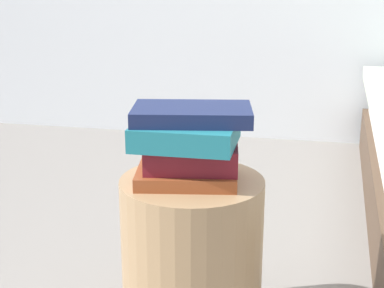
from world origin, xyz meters
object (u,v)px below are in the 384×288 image
Objects in this scene: book_teal at (186,133)px; side_table at (192,260)px; book_maroon at (191,155)px; book_rust at (187,174)px; book_navy at (191,114)px.

side_table is at bearing 43.01° from book_teal.
book_rust is at bearing -134.21° from book_maroon.
book_maroon is at bearing 44.59° from book_rust.
book_maroon is 0.93× the size of book_teal.
side_table is 0.39m from book_navy.
book_navy reaches higher than book_maroon.
book_maroon reaches higher than book_rust.
book_maroon is 0.06m from book_teal.
side_table is 0.34m from book_teal.
book_rust is 0.15m from book_navy.
book_navy is at bearing 134.44° from side_table.
book_navy is at bearing 45.03° from book_rust.
book_rust is at bearing -135.15° from book_navy.
book_rust is 0.85× the size of book_navy.
book_teal is (-0.01, -0.02, 0.06)m from book_maroon.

